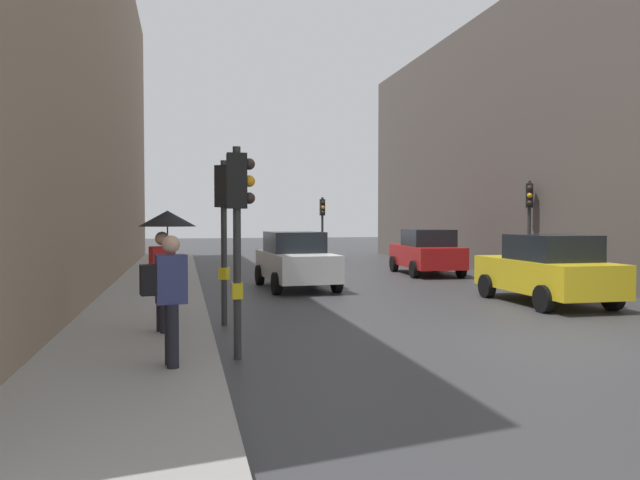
# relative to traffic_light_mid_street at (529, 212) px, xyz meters

# --- Properties ---
(ground_plane) EXTENTS (120.00, 120.00, 0.00)m
(ground_plane) POSITION_rel_traffic_light_mid_street_xyz_m (-5.48, -9.37, -2.41)
(ground_plane) COLOR #38383A
(sidewalk_kerb) EXTENTS (2.63, 40.00, 0.16)m
(sidewalk_kerb) POSITION_rel_traffic_light_mid_street_xyz_m (-12.59, -3.37, -2.33)
(sidewalk_kerb) COLOR gray
(sidewalk_kerb) RESTS_ON ground
(building_facade_right) EXTENTS (12.00, 29.22, 10.69)m
(building_facade_right) POSITION_rel_traffic_light_mid_street_xyz_m (6.31, 2.67, 2.93)
(building_facade_right) COLOR #5B514C
(building_facade_right) RESTS_ON ground
(traffic_light_mid_street) EXTENTS (0.37, 0.44, 3.50)m
(traffic_light_mid_street) POSITION_rel_traffic_light_mid_street_xyz_m (0.00, 0.00, 0.00)
(traffic_light_mid_street) COLOR #2D2D2D
(traffic_light_mid_street) RESTS_ON ground
(traffic_light_near_right) EXTENTS (0.45, 0.36, 3.33)m
(traffic_light_near_right) POSITION_rel_traffic_light_mid_street_xyz_m (-10.95, -6.36, -0.12)
(traffic_light_near_right) COLOR #2D2D2D
(traffic_light_near_right) RESTS_ON ground
(traffic_light_near_left) EXTENTS (0.43, 0.24, 3.25)m
(traffic_light_near_left) POSITION_rel_traffic_light_mid_street_xyz_m (-10.94, -9.32, -0.17)
(traffic_light_near_left) COLOR #2D2D2D
(traffic_light_near_left) RESTS_ON ground
(traffic_light_far_median) EXTENTS (0.25, 0.43, 3.30)m
(traffic_light_far_median) POSITION_rel_traffic_light_mid_street_xyz_m (-4.74, 11.29, -0.14)
(traffic_light_far_median) COLOR #2D2D2D
(traffic_light_far_median) RESTS_ON ground
(car_yellow_taxi) EXTENTS (2.08, 4.23, 1.76)m
(car_yellow_taxi) POSITION_rel_traffic_light_mid_street_xyz_m (-2.79, -5.15, -1.54)
(car_yellow_taxi) COLOR yellow
(car_yellow_taxi) RESTS_ON ground
(car_red_sedan) EXTENTS (2.27, 4.33, 1.76)m
(car_red_sedan) POSITION_rel_traffic_light_mid_street_xyz_m (-2.54, 3.00, -1.54)
(car_red_sedan) COLOR red
(car_red_sedan) RESTS_ON ground
(car_white_compact) EXTENTS (2.20, 4.29, 1.76)m
(car_white_compact) POSITION_rel_traffic_light_mid_street_xyz_m (-8.36, -0.33, -1.54)
(car_white_compact) COLOR silver
(car_white_compact) RESTS_ON ground
(pedestrian_with_umbrella) EXTENTS (1.00, 1.00, 2.14)m
(pedestrian_with_umbrella) POSITION_rel_traffic_light_mid_street_xyz_m (-12.07, -7.67, -0.57)
(pedestrian_with_umbrella) COLOR black
(pedestrian_with_umbrella) RESTS_ON sidewalk_kerb
(pedestrian_with_grey_backpack) EXTENTS (0.64, 0.38, 1.77)m
(pedestrian_with_grey_backpack) POSITION_rel_traffic_light_mid_street_xyz_m (-11.98, -10.23, -1.25)
(pedestrian_with_grey_backpack) COLOR black
(pedestrian_with_grey_backpack) RESTS_ON sidewalk_kerb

